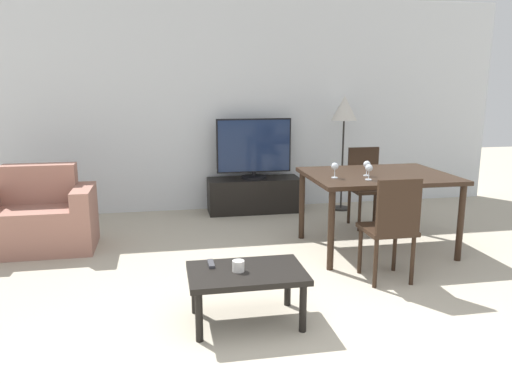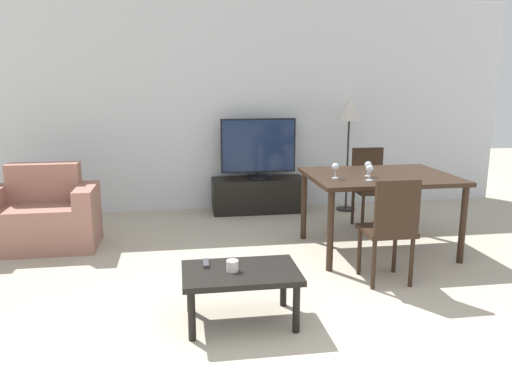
{
  "view_description": "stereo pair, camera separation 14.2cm",
  "coord_description": "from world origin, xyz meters",
  "px_view_note": "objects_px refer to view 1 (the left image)",
  "views": [
    {
      "loc": [
        -0.81,
        -2.44,
        1.65
      ],
      "look_at": [
        0.03,
        1.99,
        0.65
      ],
      "focal_mm": 35.0,
      "sensor_mm": 36.0,
      "label": 1
    },
    {
      "loc": [
        -0.67,
        -2.46,
        1.65
      ],
      "look_at": [
        0.03,
        1.99,
        0.65
      ],
      "focal_mm": 35.0,
      "sensor_mm": 36.0,
      "label": 2
    }
  ],
  "objects_px": {
    "dining_table": "(378,182)",
    "cup_white_near": "(238,266)",
    "wine_glass_right": "(335,167)",
    "dining_chair_far": "(366,183)",
    "floor_lamp": "(344,113)",
    "coffee_table": "(247,277)",
    "wine_glass_center": "(369,169)",
    "dining_chair_near": "(392,224)",
    "tv": "(254,149)",
    "armchair": "(39,219)",
    "tv_stand": "(254,195)",
    "wine_glass_left": "(367,165)",
    "remote_primary": "(211,264)"
  },
  "relations": [
    {
      "from": "dining_table",
      "to": "cup_white_near",
      "type": "height_order",
      "value": "dining_table"
    },
    {
      "from": "wine_glass_right",
      "to": "dining_chair_far",
      "type": "bearing_deg",
      "value": 52.87
    },
    {
      "from": "dining_chair_far",
      "to": "floor_lamp",
      "type": "xyz_separation_m",
      "value": [
        -0.02,
        0.74,
        0.75
      ]
    },
    {
      "from": "coffee_table",
      "to": "floor_lamp",
      "type": "xyz_separation_m",
      "value": [
        1.76,
        2.89,
        0.93
      ]
    },
    {
      "from": "cup_white_near",
      "to": "wine_glass_center",
      "type": "xyz_separation_m",
      "value": [
        1.37,
        1.04,
        0.45
      ]
    },
    {
      "from": "dining_chair_near",
      "to": "dining_chair_far",
      "type": "distance_m",
      "value": 1.75
    },
    {
      "from": "tv",
      "to": "dining_chair_near",
      "type": "xyz_separation_m",
      "value": [
        0.69,
        -2.51,
        -0.31
      ]
    },
    {
      "from": "armchair",
      "to": "coffee_table",
      "type": "distance_m",
      "value": 2.61
    },
    {
      "from": "tv_stand",
      "to": "coffee_table",
      "type": "distance_m",
      "value": 3.06
    },
    {
      "from": "floor_lamp",
      "to": "cup_white_near",
      "type": "xyz_separation_m",
      "value": [
        -1.81,
        -2.9,
        -0.84
      ]
    },
    {
      "from": "tv_stand",
      "to": "tv",
      "type": "distance_m",
      "value": 0.6
    },
    {
      "from": "tv",
      "to": "armchair",
      "type": "bearing_deg",
      "value": -155.78
    },
    {
      "from": "tv",
      "to": "cup_white_near",
      "type": "distance_m",
      "value": 3.09
    },
    {
      "from": "tv",
      "to": "dining_table",
      "type": "bearing_deg",
      "value": -61.04
    },
    {
      "from": "tv",
      "to": "floor_lamp",
      "type": "xyz_separation_m",
      "value": [
        1.15,
        -0.1,
        0.44
      ]
    },
    {
      "from": "coffee_table",
      "to": "cup_white_near",
      "type": "bearing_deg",
      "value": -174.69
    },
    {
      "from": "tv",
      "to": "dining_chair_far",
      "type": "distance_m",
      "value": 1.47
    },
    {
      "from": "floor_lamp",
      "to": "wine_glass_center",
      "type": "height_order",
      "value": "floor_lamp"
    },
    {
      "from": "tv",
      "to": "floor_lamp",
      "type": "height_order",
      "value": "floor_lamp"
    },
    {
      "from": "wine_glass_left",
      "to": "remote_primary",
      "type": "bearing_deg",
      "value": -146.01
    },
    {
      "from": "remote_primary",
      "to": "floor_lamp",
      "type": "bearing_deg",
      "value": 54.12
    },
    {
      "from": "armchair",
      "to": "dining_table",
      "type": "height_order",
      "value": "armchair"
    },
    {
      "from": "floor_lamp",
      "to": "cup_white_near",
      "type": "height_order",
      "value": "floor_lamp"
    },
    {
      "from": "coffee_table",
      "to": "dining_table",
      "type": "xyz_separation_m",
      "value": [
        1.53,
        1.31,
        0.36
      ]
    },
    {
      "from": "dining_table",
      "to": "wine_glass_center",
      "type": "relative_size",
      "value": 9.46
    },
    {
      "from": "remote_primary",
      "to": "wine_glass_right",
      "type": "bearing_deg",
      "value": 39.24
    },
    {
      "from": "wine_glass_left",
      "to": "wine_glass_right",
      "type": "xyz_separation_m",
      "value": [
        -0.34,
        -0.05,
        0.0
      ]
    },
    {
      "from": "cup_white_near",
      "to": "wine_glass_center",
      "type": "distance_m",
      "value": 1.78
    },
    {
      "from": "tv",
      "to": "wine_glass_center",
      "type": "height_order",
      "value": "tv"
    },
    {
      "from": "tv_stand",
      "to": "remote_primary",
      "type": "bearing_deg",
      "value": -106.36
    },
    {
      "from": "dining_chair_far",
      "to": "wine_glass_left",
      "type": "relative_size",
      "value": 6.19
    },
    {
      "from": "dining_table",
      "to": "wine_glass_center",
      "type": "height_order",
      "value": "wine_glass_center"
    },
    {
      "from": "remote_primary",
      "to": "wine_glass_left",
      "type": "xyz_separation_m",
      "value": [
        1.61,
        1.08,
        0.48
      ]
    },
    {
      "from": "wine_glass_right",
      "to": "cup_white_near",
      "type": "bearing_deg",
      "value": -132.7
    },
    {
      "from": "tv_stand",
      "to": "dining_chair_far",
      "type": "xyz_separation_m",
      "value": [
        1.17,
        -0.84,
        0.29
      ]
    },
    {
      "from": "wine_glass_right",
      "to": "dining_chair_near",
      "type": "bearing_deg",
      "value": -70.34
    },
    {
      "from": "tv_stand",
      "to": "wine_glass_right",
      "type": "relative_size",
      "value": 8.07
    },
    {
      "from": "armchair",
      "to": "remote_primary",
      "type": "xyz_separation_m",
      "value": [
        1.54,
        -1.77,
        0.08
      ]
    },
    {
      "from": "coffee_table",
      "to": "dining_chair_near",
      "type": "relative_size",
      "value": 0.89
    },
    {
      "from": "tv",
      "to": "remote_primary",
      "type": "xyz_separation_m",
      "value": [
        -0.84,
        -2.84,
        -0.43
      ]
    },
    {
      "from": "dining_chair_near",
      "to": "floor_lamp",
      "type": "distance_m",
      "value": 2.57
    },
    {
      "from": "wine_glass_left",
      "to": "dining_chair_near",
      "type": "bearing_deg",
      "value": -96.4
    },
    {
      "from": "tv_stand",
      "to": "remote_primary",
      "type": "xyz_separation_m",
      "value": [
        -0.84,
        -2.85,
        0.17
      ]
    },
    {
      "from": "floor_lamp",
      "to": "cup_white_near",
      "type": "bearing_deg",
      "value": -122.04
    },
    {
      "from": "cup_white_near",
      "to": "coffee_table",
      "type": "bearing_deg",
      "value": 5.31
    },
    {
      "from": "dining_chair_far",
      "to": "floor_lamp",
      "type": "height_order",
      "value": "floor_lamp"
    },
    {
      "from": "tv_stand",
      "to": "coffee_table",
      "type": "relative_size",
      "value": 1.47
    },
    {
      "from": "coffee_table",
      "to": "remote_primary",
      "type": "bearing_deg",
      "value": 147.54
    },
    {
      "from": "dining_chair_near",
      "to": "wine_glass_left",
      "type": "height_order",
      "value": "wine_glass_left"
    },
    {
      "from": "armchair",
      "to": "tv_stand",
      "type": "distance_m",
      "value": 2.61
    }
  ]
}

